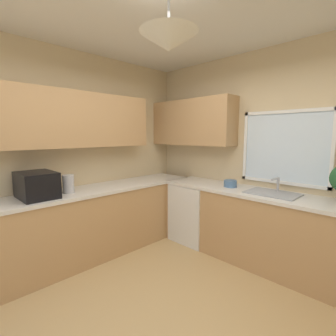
{
  "coord_description": "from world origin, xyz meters",
  "views": [
    {
      "loc": [
        1.36,
        -1.37,
        1.62
      ],
      "look_at": [
        -0.72,
        0.71,
        1.22
      ],
      "focal_mm": 26.46,
      "sensor_mm": 36.0,
      "label": 1
    }
  ],
  "objects_px": {
    "dishwasher": "(195,212)",
    "kettle": "(68,184)",
    "microwave": "(37,185)",
    "sink_assembly": "(273,193)",
    "bowl": "(230,184)"
  },
  "relations": [
    {
      "from": "dishwasher",
      "to": "kettle",
      "type": "xyz_separation_m",
      "value": [
        -0.64,
        -1.67,
        0.59
      ]
    },
    {
      "from": "dishwasher",
      "to": "microwave",
      "type": "relative_size",
      "value": 1.8
    },
    {
      "from": "dishwasher",
      "to": "microwave",
      "type": "bearing_deg",
      "value": -108.15
    },
    {
      "from": "microwave",
      "to": "sink_assembly",
      "type": "height_order",
      "value": "microwave"
    },
    {
      "from": "kettle",
      "to": "microwave",
      "type": "bearing_deg",
      "value": -93.3
    },
    {
      "from": "kettle",
      "to": "sink_assembly",
      "type": "height_order",
      "value": "kettle"
    },
    {
      "from": "kettle",
      "to": "sink_assembly",
      "type": "bearing_deg",
      "value": 43.76
    },
    {
      "from": "kettle",
      "to": "sink_assembly",
      "type": "relative_size",
      "value": 0.38
    },
    {
      "from": "kettle",
      "to": "bowl",
      "type": "relative_size",
      "value": 1.28
    },
    {
      "from": "bowl",
      "to": "dishwasher",
      "type": "bearing_deg",
      "value": -176.98
    },
    {
      "from": "dishwasher",
      "to": "kettle",
      "type": "bearing_deg",
      "value": -111.01
    },
    {
      "from": "microwave",
      "to": "kettle",
      "type": "distance_m",
      "value": 0.35
    },
    {
      "from": "sink_assembly",
      "to": "microwave",
      "type": "bearing_deg",
      "value": -131.26
    },
    {
      "from": "kettle",
      "to": "bowl",
      "type": "distance_m",
      "value": 2.08
    },
    {
      "from": "bowl",
      "to": "sink_assembly",
      "type": "bearing_deg",
      "value": 0.67
    }
  ]
}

